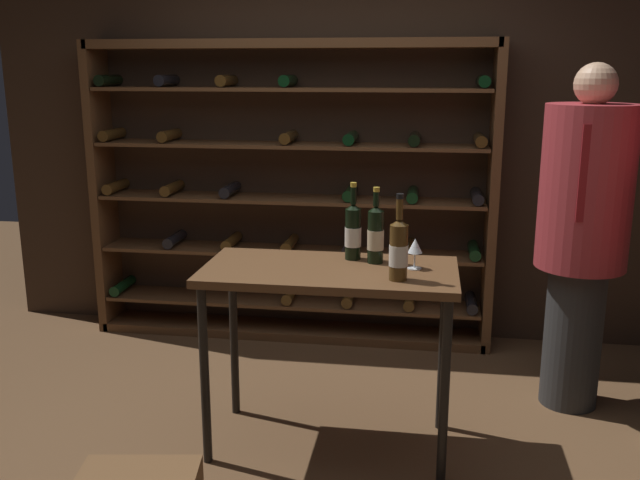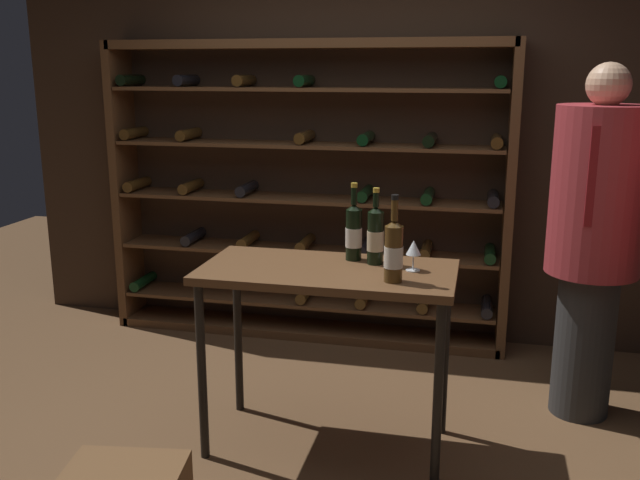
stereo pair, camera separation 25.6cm
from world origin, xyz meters
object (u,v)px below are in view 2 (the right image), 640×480
Objects in this scene: person_guest_plum_blouse at (595,230)px; wine_glass_stemmed_right at (414,249)px; wine_rack at (306,195)px; tasting_table at (328,290)px; wine_bottle_red_label at (394,251)px; wine_bottle_amber_reserve at (375,235)px; wine_bottle_black_capsule at (354,232)px.

wine_glass_stemmed_right is at bearing -161.48° from person_guest_plum_blouse.
wine_rack is 1.93m from person_guest_plum_blouse.
wine_bottle_red_label is (0.33, -0.14, 0.25)m from tasting_table.
wine_rack reaches higher than wine_bottle_red_label.
wine_rack is 7.03× the size of wine_bottle_red_label.
wine_bottle_amber_reserve is at bearing 114.43° from wine_bottle_red_label.
wine_bottle_red_label is at bearing -53.39° from wine_bottle_black_capsule.
wine_glass_stemmed_right is (0.31, -0.13, -0.04)m from wine_bottle_black_capsule.
wine_bottle_black_capsule is 2.63× the size of wine_glass_stemmed_right.
wine_bottle_black_capsule is at bearing -66.00° from wine_rack.
wine_bottle_black_capsule is at bearing 156.52° from wine_bottle_amber_reserve.
tasting_table is at bearing -117.27° from wine_bottle_black_capsule.
wine_glass_stemmed_right is at bearing 6.89° from tasting_table.
tasting_table is 3.14× the size of wine_bottle_black_capsule.
tasting_table is at bearing -148.41° from wine_bottle_amber_reserve.
wine_bottle_red_label is (0.81, -1.60, 0.06)m from wine_rack.
tasting_table is 3.09× the size of wine_bottle_red_label.
person_guest_plum_blouse is 5.04× the size of wine_bottle_amber_reserve.
person_guest_plum_blouse is 1.29m from wine_bottle_black_capsule.
wine_bottle_amber_reserve is at bearing -169.88° from person_guest_plum_blouse.
wine_bottle_red_label is 0.21m from wine_glass_stemmed_right.
person_guest_plum_blouse is 1.20m from wine_bottle_amber_reserve.
wine_glass_stemmed_right is (0.88, -1.40, 0.02)m from wine_rack.
tasting_table is at bearing -71.89° from wine_rack.
wine_rack is 1.79m from wine_bottle_red_label.
person_guest_plum_blouse is (1.76, -0.79, 0.02)m from wine_rack.
wine_bottle_amber_reserve is 0.13m from wine_bottle_black_capsule.
wine_glass_stemmed_right is at bearing -22.32° from wine_bottle_amber_reserve.
wine_glass_stemmed_right is (0.07, 0.19, -0.04)m from wine_bottle_red_label.
wine_bottle_amber_reserve is 2.55× the size of wine_glass_stemmed_right.
wine_bottle_red_label is at bearing -109.86° from wine_glass_stemmed_right.
wine_bottle_amber_reserve is 0.21m from wine_glass_stemmed_right.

